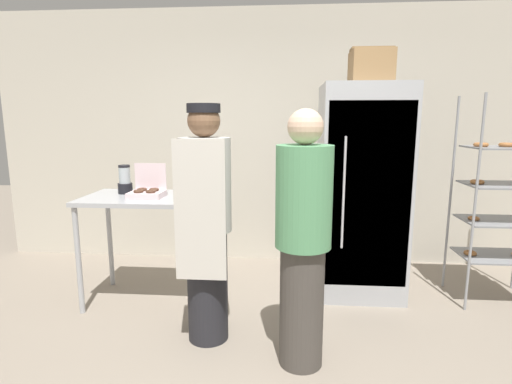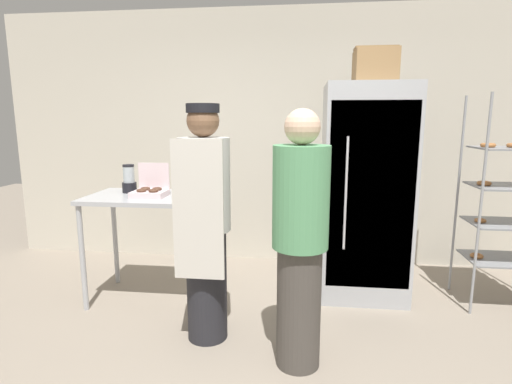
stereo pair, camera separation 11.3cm
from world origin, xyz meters
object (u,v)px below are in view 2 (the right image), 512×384
(baking_rack, at_px, (508,202))
(donut_box, at_px, (150,191))
(cardboard_storage_box, at_px, (375,66))
(person_baker, at_px, (205,221))
(refrigerator, at_px, (364,192))
(person_customer, at_px, (300,240))
(blender_pitcher, at_px, (129,180))

(baking_rack, xyz_separation_m, donut_box, (-3.00, -0.31, 0.09))
(baking_rack, relative_size, donut_box, 6.43)
(cardboard_storage_box, xyz_separation_m, person_baker, (-1.25, -0.91, -1.15))
(person_baker, bearing_deg, baking_rack, 19.58)
(donut_box, bearing_deg, refrigerator, 12.90)
(donut_box, bearing_deg, person_customer, -31.91)
(blender_pitcher, height_order, person_baker, person_baker)
(refrigerator, height_order, cardboard_storage_box, cardboard_storage_box)
(blender_pitcher, height_order, person_customer, person_customer)
(baking_rack, height_order, person_customer, baking_rack)
(person_baker, bearing_deg, blender_pitcher, 140.72)
(donut_box, xyz_separation_m, person_baker, (0.61, -0.54, -0.11))
(person_baker, height_order, person_customer, person_baker)
(baking_rack, distance_m, person_customer, 2.05)
(person_customer, bearing_deg, refrigerator, 65.15)
(cardboard_storage_box, bearing_deg, blender_pitcher, -174.68)
(baking_rack, distance_m, blender_pitcher, 3.26)
(baking_rack, distance_m, cardboard_storage_box, 1.60)
(person_customer, bearing_deg, baking_rack, 32.56)
(donut_box, distance_m, blender_pitcher, 0.31)
(blender_pitcher, xyz_separation_m, person_customer, (1.53, -0.96, -0.21))
(person_customer, bearing_deg, person_baker, 159.31)
(person_customer, bearing_deg, donut_box, 148.09)
(refrigerator, bearing_deg, cardboard_storage_box, -66.53)
(person_customer, bearing_deg, cardboard_storage_box, 63.05)
(blender_pitcher, relative_size, person_baker, 0.15)
(baking_rack, bearing_deg, refrigerator, 174.43)
(donut_box, relative_size, person_baker, 0.16)
(person_baker, distance_m, person_customer, 0.71)
(donut_box, distance_m, person_baker, 0.82)
(refrigerator, distance_m, person_baker, 1.56)
(baking_rack, xyz_separation_m, blender_pitcher, (-3.26, -0.14, 0.15))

